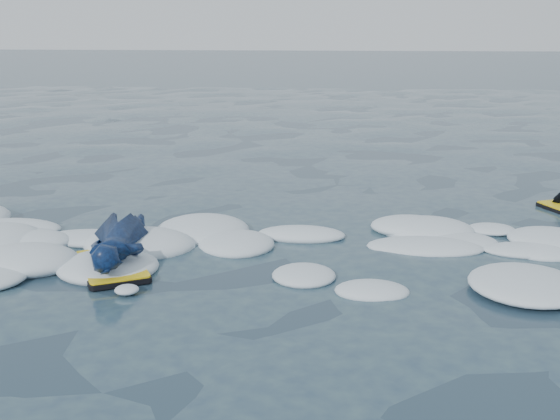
% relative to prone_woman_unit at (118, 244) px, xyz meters
% --- Properties ---
extents(ground, '(120.00, 120.00, 0.00)m').
position_rel_prone_woman_unit_xyz_m(ground, '(0.73, -0.60, -0.22)').
color(ground, '#1B3441').
rests_on(ground, ground).
extents(foam_band, '(12.00, 3.10, 0.30)m').
position_rel_prone_woman_unit_xyz_m(foam_band, '(0.73, 0.43, -0.22)').
color(foam_band, white).
rests_on(foam_band, ground).
extents(prone_woman_unit, '(1.05, 1.72, 0.42)m').
position_rel_prone_woman_unit_xyz_m(prone_woman_unit, '(0.00, 0.00, 0.00)').
color(prone_woman_unit, black).
rests_on(prone_woman_unit, ground).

